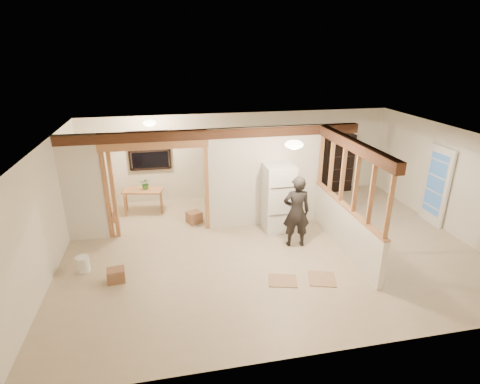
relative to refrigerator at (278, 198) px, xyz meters
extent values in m
cube|color=#C2AE90|center=(-0.44, -0.81, -0.84)|extent=(9.00, 6.50, 0.01)
cube|color=white|center=(-0.44, -0.81, 1.67)|extent=(9.00, 6.50, 0.01)
cube|color=silver|center=(-0.44, 2.44, 0.42)|extent=(9.00, 0.01, 2.50)
cube|color=silver|center=(-0.44, -4.06, 0.42)|extent=(9.00, 0.01, 2.50)
cube|color=silver|center=(-4.94, -0.81, 0.42)|extent=(0.01, 6.50, 2.50)
cube|color=silver|center=(4.06, -0.81, 0.42)|extent=(0.01, 6.50, 2.50)
cube|color=silver|center=(-4.49, 0.39, 0.42)|extent=(0.90, 0.12, 2.50)
cube|color=silver|center=(-0.24, 0.39, 0.42)|extent=(2.80, 0.12, 2.50)
cube|color=#B67B4C|center=(-2.84, 0.39, 0.27)|extent=(2.46, 0.14, 2.20)
cube|color=#4D2B1A|center=(-1.44, 0.39, 1.55)|extent=(7.00, 0.18, 0.22)
cube|color=#4D2B1A|center=(1.16, -1.21, 1.55)|extent=(0.18, 3.30, 0.22)
cube|color=silver|center=(1.16, -1.21, -0.33)|extent=(0.12, 3.20, 1.00)
cube|color=#B67B4C|center=(1.16, -1.21, 0.83)|extent=(0.14, 3.20, 1.32)
cube|color=black|center=(-3.04, 2.36, 0.72)|extent=(1.12, 0.10, 1.10)
cube|color=white|center=(3.98, -0.41, 0.17)|extent=(0.12, 0.86, 2.00)
ellipsoid|color=#FFEABF|center=(-0.14, -1.31, 1.65)|extent=(0.36, 0.36, 0.16)
ellipsoid|color=#FFEABF|center=(-2.94, 1.49, 1.65)|extent=(0.32, 0.32, 0.14)
ellipsoid|color=#FFD88C|center=(-2.44, 0.79, 1.35)|extent=(0.07, 0.07, 0.07)
cube|color=white|center=(0.00, 0.00, 0.00)|extent=(0.68, 0.66, 1.66)
imported|color=black|center=(0.16, -0.86, 0.00)|extent=(0.65, 0.47, 1.66)
cube|color=#B67B4C|center=(-3.29, 1.72, -0.51)|extent=(1.11, 0.72, 0.65)
imported|color=#296424|center=(-3.19, 1.73, -0.02)|extent=(0.31, 0.28, 0.31)
cylinder|color=#B21C19|center=(-4.64, 1.50, -0.51)|extent=(0.63, 0.63, 0.64)
cube|color=black|center=(2.61, 2.22, 0.06)|extent=(0.89, 0.30, 1.78)
cylinder|color=silver|center=(-4.38, -1.07, -0.67)|extent=(0.30, 0.30, 0.33)
cube|color=#926447|center=(-1.99, 0.76, -0.68)|extent=(0.44, 0.42, 0.30)
cube|color=#926447|center=(-4.13, 1.29, -0.68)|extent=(0.39, 0.39, 0.31)
cube|color=#926447|center=(-3.69, -1.55, -0.70)|extent=(0.35, 0.30, 0.26)
cube|color=tan|center=(0.24, -2.27, -0.82)|extent=(0.64, 0.64, 0.02)
cube|color=tan|center=(-0.53, -2.18, -0.82)|extent=(0.64, 0.56, 0.02)
camera|label=1|loc=(-2.55, -8.03, 3.42)|focal=28.00mm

